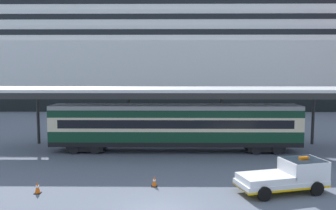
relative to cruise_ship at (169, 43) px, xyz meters
The scene contains 6 objects.
cruise_ship is the anchor object (origin of this frame).
platform_canopy 43.57m from the cruise_ship, 88.69° to the right, with size 35.32×6.09×5.55m.
train_carriage 44.57m from the cruise_ship, 88.71° to the right, with size 21.50×2.81×4.11m.
service_truck 55.27m from the cruise_ship, 81.94° to the right, with size 5.55×3.32×2.02m.
traffic_cone_near 55.84m from the cruise_ship, 97.48° to the right, with size 0.36×0.36×0.72m.
traffic_cone_mid 54.12m from the cruise_ship, 90.42° to the right, with size 0.36×0.36×0.67m.
Camera 1 is at (0.55, -16.60, 7.12)m, focal length 37.38 mm.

